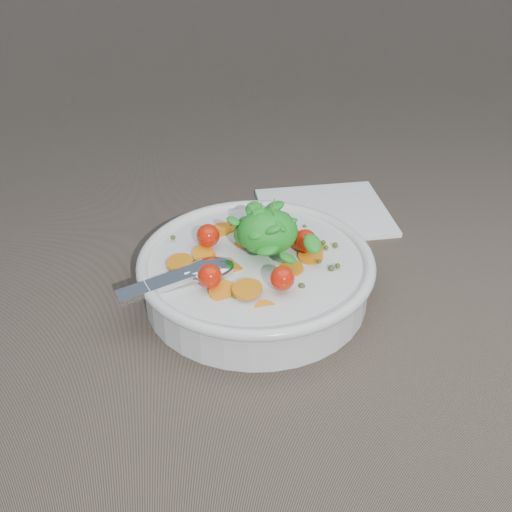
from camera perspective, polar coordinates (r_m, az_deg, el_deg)
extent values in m
plane|color=#6C5D4D|center=(0.65, 1.98, -3.68)|extent=(6.00, 6.00, 0.00)
cylinder|color=silver|center=(0.64, 0.00, -2.02)|extent=(0.22, 0.22, 0.04)
torus|color=silver|center=(0.63, 0.00, -0.44)|extent=(0.23, 0.23, 0.01)
cylinder|color=silver|center=(0.65, 0.00, -3.36)|extent=(0.11, 0.11, 0.01)
cylinder|color=brown|center=(0.64, 0.00, -2.02)|extent=(0.20, 0.20, 0.03)
cylinder|color=orange|center=(0.65, 5.85, 0.26)|extent=(0.04, 0.04, 0.01)
cylinder|color=orange|center=(0.65, 3.86, 1.49)|extent=(0.03, 0.03, 0.01)
cylinder|color=orange|center=(0.62, 3.05, -1.24)|extent=(0.03, 0.03, 0.01)
cylinder|color=orange|center=(0.66, -0.84, 1.35)|extent=(0.04, 0.04, 0.01)
cylinder|color=orange|center=(0.59, -2.89, -3.23)|extent=(0.03, 0.03, 0.01)
cylinder|color=orange|center=(0.64, 4.86, -0.16)|extent=(0.04, 0.04, 0.01)
cylinder|color=orange|center=(0.67, 0.76, 1.84)|extent=(0.04, 0.04, 0.02)
cylinder|color=orange|center=(0.65, 1.59, 0.97)|extent=(0.03, 0.03, 0.01)
cylinder|color=orange|center=(0.62, -2.10, -0.80)|extent=(0.03, 0.03, 0.01)
cylinder|color=orange|center=(0.69, 1.86, 2.37)|extent=(0.02, 0.02, 0.01)
cylinder|color=orange|center=(0.57, 0.86, -4.84)|extent=(0.03, 0.03, 0.01)
cylinder|color=orange|center=(0.58, -0.79, -2.93)|extent=(0.04, 0.04, 0.01)
cylinder|color=orange|center=(0.62, -6.81, -0.54)|extent=(0.04, 0.04, 0.01)
cylinder|color=orange|center=(0.65, 5.99, 0.14)|extent=(0.03, 0.03, 0.01)
cylinder|color=orange|center=(0.64, -4.60, -0.09)|extent=(0.02, 0.02, 0.01)
cylinder|color=orange|center=(0.64, -4.75, 0.22)|extent=(0.03, 0.03, 0.01)
cylinder|color=orange|center=(0.68, -3.30, 2.21)|extent=(0.03, 0.03, 0.01)
cylinder|color=orange|center=(0.68, -2.68, 2.52)|extent=(0.03, 0.04, 0.01)
sphere|color=#3C4A18|center=(0.67, -1.10, 1.90)|extent=(0.01, 0.01, 0.01)
sphere|color=#3C4A18|center=(0.62, -4.29, -0.64)|extent=(0.01, 0.01, 0.01)
sphere|color=#3C4A18|center=(0.64, 2.24, 1.04)|extent=(0.01, 0.01, 0.01)
sphere|color=#3C4A18|center=(0.66, 6.01, 1.21)|extent=(0.01, 0.01, 0.01)
sphere|color=#3C4A18|center=(0.66, -7.38, 1.65)|extent=(0.01, 0.01, 0.01)
sphere|color=#3C4A18|center=(0.67, -3.99, 1.59)|extent=(0.01, 0.01, 0.01)
sphere|color=#3C4A18|center=(0.69, -2.17, 2.86)|extent=(0.00, 0.00, 0.00)
sphere|color=#3C4A18|center=(0.62, 5.65, -0.49)|extent=(0.00, 0.00, 0.00)
sphere|color=#3C4A18|center=(0.60, 2.73, -1.72)|extent=(0.01, 0.01, 0.01)
sphere|color=#3C4A18|center=(0.65, 6.26, 0.75)|extent=(0.00, 0.00, 0.00)
sphere|color=#3C4A18|center=(0.60, 4.08, -2.70)|extent=(0.01, 0.01, 0.01)
sphere|color=#3C4A18|center=(0.65, 7.06, 0.96)|extent=(0.01, 0.01, 0.01)
sphere|color=#3C4A18|center=(0.69, 4.35, 2.62)|extent=(0.00, 0.00, 0.00)
sphere|color=#3C4A18|center=(0.62, 7.28, -0.87)|extent=(0.01, 0.01, 0.01)
sphere|color=#3C4A18|center=(0.67, 0.61, 1.57)|extent=(0.00, 0.00, 0.00)
sphere|color=#3C4A18|center=(0.58, -1.86, -3.51)|extent=(0.01, 0.01, 0.01)
sphere|color=#3C4A18|center=(0.65, 3.95, 0.74)|extent=(0.01, 0.01, 0.01)
sphere|color=#3C4A18|center=(0.62, 6.71, -1.08)|extent=(0.01, 0.01, 0.01)
sphere|color=#3C4A18|center=(0.63, -5.67, -0.41)|extent=(0.01, 0.01, 0.01)
sphere|color=red|center=(0.63, 4.41, 1.37)|extent=(0.02, 0.02, 0.02)
sphere|color=red|center=(0.66, 0.25, 2.89)|extent=(0.02, 0.02, 0.02)
sphere|color=red|center=(0.64, -4.28, 1.82)|extent=(0.02, 0.02, 0.02)
sphere|color=red|center=(0.58, -4.14, -1.79)|extent=(0.02, 0.02, 0.02)
sphere|color=red|center=(0.58, 2.36, -2.00)|extent=(0.02, 0.02, 0.02)
ellipsoid|color=green|center=(0.62, 1.06, 2.17)|extent=(0.06, 0.05, 0.04)
ellipsoid|color=green|center=(0.63, -0.47, 2.02)|extent=(0.03, 0.03, 0.03)
ellipsoid|color=green|center=(0.60, -0.09, 2.08)|extent=(0.02, 0.02, 0.02)
ellipsoid|color=green|center=(0.62, 3.06, 3.15)|extent=(0.02, 0.02, 0.01)
ellipsoid|color=green|center=(0.61, 5.05, 1.09)|extent=(0.02, 0.03, 0.02)
ellipsoid|color=green|center=(0.63, 2.38, 3.51)|extent=(0.02, 0.02, 0.01)
ellipsoid|color=green|center=(0.61, 1.03, 0.61)|extent=(0.03, 0.03, 0.01)
ellipsoid|color=green|center=(0.61, 1.51, 1.76)|extent=(0.02, 0.02, 0.02)
ellipsoid|color=green|center=(0.60, 1.44, 2.35)|extent=(0.03, 0.03, 0.02)
ellipsoid|color=green|center=(0.61, 1.20, 3.46)|extent=(0.02, 0.02, 0.01)
ellipsoid|color=green|center=(0.61, 0.53, 3.36)|extent=(0.02, 0.02, 0.01)
ellipsoid|color=green|center=(0.63, 0.19, 2.93)|extent=(0.03, 0.02, 0.02)
ellipsoid|color=green|center=(0.63, -2.04, 3.13)|extent=(0.02, 0.02, 0.01)
ellipsoid|color=green|center=(0.62, -0.27, 3.91)|extent=(0.02, 0.02, 0.02)
ellipsoid|color=green|center=(0.63, 0.43, 3.37)|extent=(0.02, 0.02, 0.02)
ellipsoid|color=green|center=(0.65, -0.24, 4.31)|extent=(0.02, 0.02, 0.01)
ellipsoid|color=green|center=(0.61, 0.22, 3.67)|extent=(0.02, 0.02, 0.02)
ellipsoid|color=green|center=(0.60, 2.85, -0.21)|extent=(0.02, 0.02, 0.01)
ellipsoid|color=green|center=(0.61, 2.19, 2.74)|extent=(0.02, 0.02, 0.02)
ellipsoid|color=green|center=(0.65, 1.64, 4.39)|extent=(0.03, 0.03, 0.02)
ellipsoid|color=green|center=(0.65, -0.53, 3.24)|extent=(0.03, 0.03, 0.02)
cylinder|color=#4C8C33|center=(0.61, 1.99, 2.77)|extent=(0.01, 0.00, 0.04)
cylinder|color=#4C8C33|center=(0.63, 1.61, 3.41)|extent=(0.00, 0.01, 0.04)
cylinder|color=#4C8C33|center=(0.62, 0.47, 3.30)|extent=(0.00, 0.00, 0.04)
cylinder|color=#4C8C33|center=(0.61, 0.15, 2.84)|extent=(0.01, 0.01, 0.04)
ellipsoid|color=silver|center=(0.61, -4.18, -1.20)|extent=(0.06, 0.05, 0.02)
cube|color=silver|center=(0.60, -7.75, -2.21)|extent=(0.10, 0.05, 0.01)
cylinder|color=silver|center=(0.60, -5.60, -1.52)|extent=(0.02, 0.01, 0.01)
cube|color=white|center=(0.79, 6.10, 3.89)|extent=(0.15, 0.14, 0.01)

